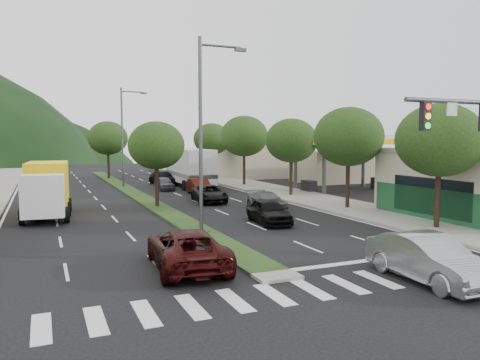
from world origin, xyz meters
name	(u,v)px	position (x,y,z in m)	size (l,w,h in m)	color
ground	(271,274)	(0.00, 0.00, 0.00)	(160.00, 160.00, 0.00)	black
sidewalk_right	(270,190)	(12.50, 25.00, 0.07)	(5.00, 90.00, 0.15)	gray
median	(132,192)	(0.00, 28.00, 0.06)	(1.60, 56.00, 0.12)	#213C15
crosswalk	(299,291)	(0.00, -2.00, 0.01)	(19.00, 2.20, 0.01)	silver
gas_canopy	(346,142)	(19.00, 22.00, 4.65)	(12.20, 8.20, 5.25)	silver
bldg_right_far	(253,156)	(19.50, 44.00, 2.60)	(10.00, 16.00, 5.20)	#B4AA8F
tree_r_a	(439,140)	(12.00, 4.00, 4.82)	(4.60, 4.60, 6.63)	black
tree_r_b	(349,137)	(12.00, 12.00, 5.04)	(4.80, 4.80, 6.94)	black
tree_r_c	(291,141)	(12.00, 20.00, 4.75)	(4.40, 4.40, 6.48)	black
tree_r_d	(244,136)	(12.00, 30.00, 5.18)	(5.00, 5.00, 7.17)	black
tree_r_e	(212,139)	(12.00, 40.00, 4.89)	(4.60, 4.60, 6.71)	black
tree_med_near	(156,146)	(0.00, 18.00, 4.43)	(4.00, 4.00, 6.02)	black
tree_med_far	(108,138)	(0.00, 44.00, 5.01)	(4.80, 4.80, 6.94)	black
streetlight_near	(204,125)	(0.21, 8.00, 5.58)	(2.60, 0.25, 10.00)	#47494C
streetlight_mid	(124,132)	(0.21, 33.00, 5.58)	(2.60, 0.25, 10.00)	#47494C
sedan_silver	(428,259)	(4.56, -2.87, 0.81)	(1.71, 4.90, 1.62)	#919397
suv_maroon	(187,248)	(-2.55, 2.00, 0.76)	(2.51, 5.44, 1.51)	#330C0B
car_queue_a	(269,211)	(4.52, 9.25, 0.71)	(1.69, 4.20, 1.43)	black
car_queue_b	(267,201)	(6.87, 14.25, 0.61)	(1.70, 4.18, 1.21)	#545359
car_queue_c	(199,187)	(5.18, 24.25, 0.71)	(1.50, 4.31, 1.42)	#42130B
car_queue_d	(209,194)	(4.37, 19.25, 0.66)	(2.20, 4.76, 1.32)	black
car_queue_e	(165,184)	(3.31, 29.25, 0.62)	(1.47, 3.64, 1.24)	#46464B
car_queue_f	(163,178)	(4.36, 34.25, 0.73)	(2.04, 5.02, 1.46)	black
box_truck	(47,191)	(-7.25, 16.81, 1.61)	(3.14, 7.08, 3.41)	silver
motorhome	(190,167)	(6.55, 31.60, 2.06)	(3.55, 10.20, 3.87)	#BEBEBE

